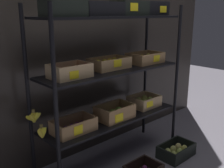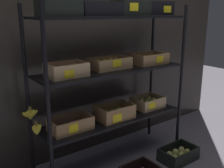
% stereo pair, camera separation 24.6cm
% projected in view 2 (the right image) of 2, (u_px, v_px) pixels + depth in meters
% --- Properties ---
extents(ground_plane, '(10.00, 10.00, 0.00)m').
position_uv_depth(ground_plane, '(112.00, 160.00, 2.67)').
color(ground_plane, slate).
extents(storefront_wall, '(3.85, 0.12, 2.68)m').
position_uv_depth(storefront_wall, '(87.00, 23.00, 2.64)').
color(storefront_wall, '#2D2823').
rests_on(storefront_wall, ground_plane).
extents(display_rack, '(1.57, 0.46, 1.54)m').
position_uv_depth(display_rack, '(113.00, 66.00, 2.41)').
color(display_rack, black).
rests_on(display_rack, ground_plane).
extents(crate_ground_pear, '(0.37, 0.24, 0.13)m').
position_uv_depth(crate_ground_pear, '(178.00, 155.00, 2.67)').
color(crate_ground_pear, black).
rests_on(crate_ground_pear, ground_plane).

